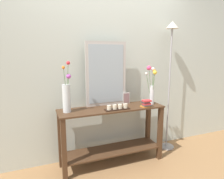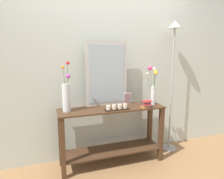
{
  "view_description": "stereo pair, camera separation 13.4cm",
  "coord_description": "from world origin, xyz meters",
  "views": [
    {
      "loc": [
        -0.93,
        -2.31,
        1.46
      ],
      "look_at": [
        0.0,
        0.0,
        1.01
      ],
      "focal_mm": 31.76,
      "sensor_mm": 36.0,
      "label": 1
    },
    {
      "loc": [
        -0.8,
        -2.36,
        1.46
      ],
      "look_at": [
        0.0,
        0.0,
        1.01
      ],
      "focal_mm": 31.76,
      "sensor_mm": 36.0,
      "label": 2
    }
  ],
  "objects": [
    {
      "name": "ground_plane",
      "position": [
        0.0,
        0.0,
        -0.01
      ],
      "size": [
        7.0,
        6.0,
        0.02
      ],
      "primitive_type": "cube",
      "color": "#997047"
    },
    {
      "name": "wall_back",
      "position": [
        0.0,
        0.31,
        1.35
      ],
      "size": [
        6.4,
        0.08,
        2.7
      ],
      "primitive_type": "cube",
      "color": "beige",
      "rests_on": "ground"
    },
    {
      "name": "console_table",
      "position": [
        0.0,
        0.0,
        0.46
      ],
      "size": [
        1.38,
        0.39,
        0.77
      ],
      "color": "#472D1C",
      "rests_on": "ground"
    },
    {
      "name": "mirror_leaning",
      "position": [
        -0.02,
        0.16,
        1.2
      ],
      "size": [
        0.56,
        0.03,
        0.85
      ],
      "color": "#B7B2AD",
      "rests_on": "console_table"
    },
    {
      "name": "tall_vase_left",
      "position": [
        -0.57,
        0.02,
        0.97
      ],
      "size": [
        0.1,
        0.12,
        0.61
      ],
      "color": "silver",
      "rests_on": "console_table"
    },
    {
      "name": "vase_right",
      "position": [
        0.57,
        -0.03,
        1.03
      ],
      "size": [
        0.13,
        0.15,
        0.53
      ],
      "color": "silver",
      "rests_on": "console_table"
    },
    {
      "name": "candle_tray",
      "position": [
        0.03,
        -0.11,
        0.8
      ],
      "size": [
        0.32,
        0.09,
        0.07
      ],
      "color": "black",
      "rests_on": "console_table"
    },
    {
      "name": "picture_frame_small",
      "position": [
        0.27,
        0.14,
        0.85
      ],
      "size": [
        0.11,
        0.01,
        0.16
      ],
      "color": "#B7B2AD",
      "rests_on": "console_table"
    },
    {
      "name": "book_stack",
      "position": [
        0.43,
        -0.13,
        0.82
      ],
      "size": [
        0.14,
        0.11,
        0.1
      ],
      "color": "orange",
      "rests_on": "console_table"
    },
    {
      "name": "floor_lamp",
      "position": [
        0.97,
        0.1,
        1.29
      ],
      "size": [
        0.24,
        0.24,
        1.92
      ],
      "color": "#9E9EA3",
      "rests_on": "ground"
    }
  ]
}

